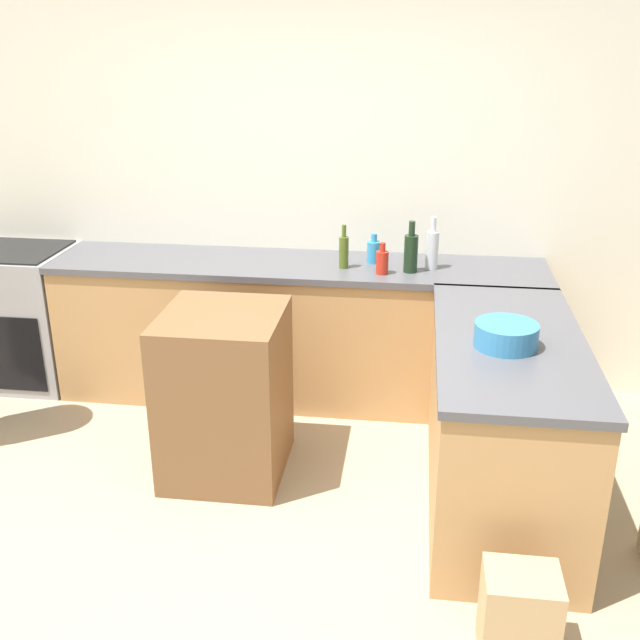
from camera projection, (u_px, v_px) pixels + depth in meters
name	position (u px, v px, depth m)	size (l,w,h in m)	color
ground_plane	(237.00, 571.00, 3.31)	(14.00, 14.00, 0.00)	tan
wall_back	(305.00, 179.00, 4.73)	(8.00, 0.06, 2.70)	silver
counter_back	(298.00, 330.00, 4.75)	(3.04, 0.64, 0.90)	tan
counter_peninsula	(502.00, 423.00, 3.63)	(0.69, 1.53, 0.90)	tan
range_oven	(17.00, 316.00, 4.98)	(0.75, 0.61, 0.91)	#99999E
island_table	(225.00, 394.00, 3.93)	(0.61, 0.66, 0.90)	brown
mixing_bowl	(506.00, 335.00, 3.36)	(0.29, 0.29, 0.11)	teal
dish_soap_bottle	(374.00, 251.00, 4.56)	(0.08, 0.08, 0.18)	#338CBF
olive_oil_bottle	(344.00, 251.00, 4.45)	(0.06, 0.06, 0.26)	#475B1E
hot_sauce_bottle	(382.00, 262.00, 4.35)	(0.07, 0.07, 0.19)	red
wine_bottle_dark	(411.00, 252.00, 4.37)	(0.08, 0.08, 0.31)	black
vinegar_bottle_clear	(432.00, 248.00, 4.43)	(0.07, 0.07, 0.31)	silver
paper_bag	(519.00, 617.00, 2.80)	(0.28, 0.23, 0.38)	tan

